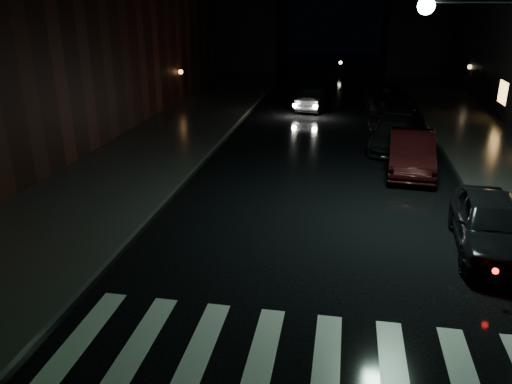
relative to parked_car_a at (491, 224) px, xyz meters
The scene contains 12 objects.
ground 9.60m from the parked_car_a, 142.59° to the right, with size 120.00×120.00×0.00m, color black.
sidewalk_left 15.04m from the parked_car_a, 146.99° to the left, with size 6.00×44.00×0.15m, color #282826.
sidewalk_right 8.56m from the parked_car_a, 73.66° to the left, with size 4.00×44.00×0.15m, color #282826.
building_left 22.26m from the parked_car_a, 152.54° to the left, with size 10.00×36.00×7.00m, color black.
building_far_left 43.08m from the parked_car_a, 114.19° to the left, with size 14.00×10.00×8.00m, color black.
building_far_right 39.80m from the parked_car_a, 80.72° to the left, with size 14.00×10.00×7.00m, color black.
crosswalk 7.07m from the parked_car_a, 130.89° to the right, with size 9.00×3.00×0.01m, color beige.
parked_car_a is the anchor object (origin of this frame).
parked_car_b 6.57m from the parked_car_a, 101.76° to the left, with size 1.62×4.66×1.54m, color black.
parked_car_c 9.80m from the parked_car_a, 100.59° to the left, with size 1.83×4.50×1.31m, color black.
parked_car_d 17.95m from the parked_car_a, 94.72° to the left, with size 2.62×5.68×1.58m, color black.
oncoming_car 18.56m from the parked_car_a, 108.53° to the left, with size 1.38×3.95×1.30m, color black.
Camera 1 is at (3.63, -7.00, 6.21)m, focal length 35.00 mm.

